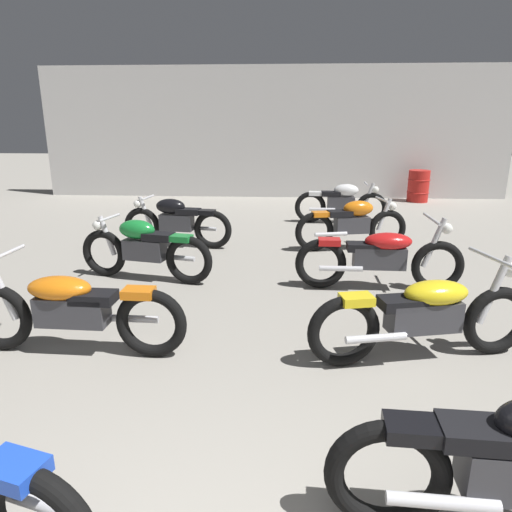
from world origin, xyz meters
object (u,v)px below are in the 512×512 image
at_px(motorcycle_right_row_4, 341,202).
at_px(motorcycle_right_row_1, 425,314).
at_px(motorcycle_left_row_1, 71,309).
at_px(motorcycle_right_row_2, 380,256).
at_px(oil_drum, 418,186).
at_px(motorcycle_left_row_2, 144,248).
at_px(motorcycle_right_row_3, 352,223).
at_px(motorcycle_left_row_3, 176,221).

bearing_deg(motorcycle_right_row_4, motorcycle_right_row_1, -89.36).
relative_size(motorcycle_left_row_1, motorcycle_right_row_2, 1.00).
bearing_deg(motorcycle_right_row_4, oil_drum, 50.39).
height_order(motorcycle_left_row_2, motorcycle_right_row_4, same).
distance_m(motorcycle_left_row_1, motorcycle_right_row_3, 5.01).
height_order(motorcycle_left_row_1, motorcycle_right_row_3, motorcycle_left_row_1).
relative_size(motorcycle_left_row_1, motorcycle_right_row_1, 1.01).
bearing_deg(motorcycle_right_row_2, motorcycle_right_row_4, 90.39).
height_order(motorcycle_right_row_1, motorcycle_right_row_4, motorcycle_right_row_1).
distance_m(motorcycle_left_row_1, motorcycle_right_row_1, 3.27).
bearing_deg(motorcycle_left_row_3, motorcycle_right_row_3, -0.18).
bearing_deg(motorcycle_right_row_3, motorcycle_right_row_1, -88.07).
xyz_separation_m(motorcycle_left_row_1, motorcycle_left_row_2, (0.06, 2.13, 0.01)).
bearing_deg(motorcycle_right_row_2, motorcycle_left_row_1, -149.08).
bearing_deg(motorcycle_left_row_3, motorcycle_left_row_1, -91.48).
xyz_separation_m(motorcycle_left_row_3, oil_drum, (5.52, 5.06, -0.03)).
bearing_deg(motorcycle_left_row_1, motorcycle_right_row_4, 62.10).
xyz_separation_m(motorcycle_right_row_1, motorcycle_right_row_3, (-0.13, 3.83, 0.01)).
distance_m(motorcycle_left_row_2, motorcycle_left_row_3, 1.78).
height_order(motorcycle_left_row_3, motorcycle_right_row_2, motorcycle_right_row_2).
relative_size(motorcycle_right_row_2, motorcycle_right_row_3, 1.11).
bearing_deg(oil_drum, motorcycle_right_row_2, -108.76).
height_order(motorcycle_right_row_1, oil_drum, motorcycle_right_row_1).
xyz_separation_m(motorcycle_left_row_1, oil_drum, (5.62, 8.97, -0.03)).
bearing_deg(motorcycle_left_row_1, motorcycle_right_row_3, 51.16).
bearing_deg(motorcycle_right_row_1, oil_drum, 75.20).
height_order(motorcycle_left_row_1, motorcycle_right_row_2, same).
xyz_separation_m(motorcycle_left_row_1, motorcycle_right_row_1, (3.27, 0.07, 0.00)).
bearing_deg(motorcycle_left_row_3, motorcycle_right_row_4, 34.59).
relative_size(motorcycle_left_row_3, motorcycle_right_row_3, 1.01).
distance_m(motorcycle_right_row_3, motorcycle_right_row_4, 2.15).
bearing_deg(oil_drum, motorcycle_left_row_2, -129.11).
distance_m(motorcycle_right_row_4, oil_drum, 3.79).
distance_m(motorcycle_left_row_3, motorcycle_right_row_4, 3.77).
bearing_deg(motorcycle_right_row_2, oil_drum, 71.24).
relative_size(motorcycle_left_row_2, motorcycle_left_row_3, 0.99).
relative_size(motorcycle_right_row_1, motorcycle_right_row_3, 1.10).
xyz_separation_m(motorcycle_right_row_1, motorcycle_right_row_2, (-0.04, 1.86, 0.00)).
distance_m(motorcycle_right_row_1, motorcycle_right_row_4, 5.97).
bearing_deg(oil_drum, motorcycle_left_row_1, -122.07).
bearing_deg(motorcycle_left_row_3, motorcycle_right_row_1, -50.45).
xyz_separation_m(motorcycle_left_row_2, motorcycle_right_row_2, (3.17, -0.20, -0.01)).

